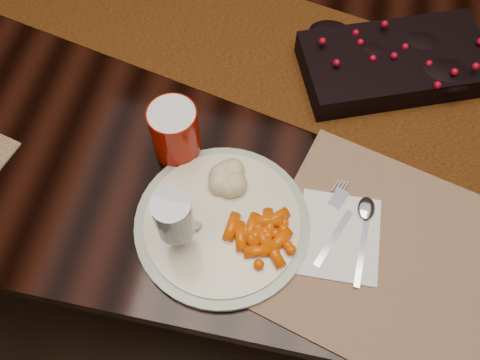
% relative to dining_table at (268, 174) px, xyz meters
% --- Properties ---
extents(floor, '(5.00, 5.00, 0.00)m').
position_rel_dining_table_xyz_m(floor, '(0.00, 0.00, -0.38)').
color(floor, black).
rests_on(floor, ground).
extents(dining_table, '(1.80, 1.00, 0.75)m').
position_rel_dining_table_xyz_m(dining_table, '(0.00, 0.00, 0.00)').
color(dining_table, black).
rests_on(dining_table, floor).
extents(table_runner, '(1.57, 0.66, 0.00)m').
position_rel_dining_table_xyz_m(table_runner, '(0.05, 0.07, 0.38)').
color(table_runner, black).
rests_on(table_runner, dining_table).
extents(centerpiece, '(0.40, 0.30, 0.07)m').
position_rel_dining_table_xyz_m(centerpiece, '(0.22, 0.07, 0.41)').
color(centerpiece, black).
rests_on(centerpiece, table_runner).
extents(placemat_main, '(0.57, 0.48, 0.00)m').
position_rel_dining_table_xyz_m(placemat_main, '(0.29, -0.33, 0.38)').
color(placemat_main, brown).
rests_on(placemat_main, dining_table).
extents(dinner_plate, '(0.30, 0.30, 0.02)m').
position_rel_dining_table_xyz_m(dinner_plate, '(-0.04, -0.32, 0.39)').
color(dinner_plate, '#F1E6BD').
rests_on(dinner_plate, placemat_main).
extents(baby_carrots, '(0.13, 0.11, 0.02)m').
position_rel_dining_table_xyz_m(baby_carrots, '(0.02, -0.34, 0.40)').
color(baby_carrots, '#E14C00').
rests_on(baby_carrots, dinner_plate).
extents(mashed_potatoes, '(0.09, 0.09, 0.05)m').
position_rel_dining_table_xyz_m(mashed_potatoes, '(-0.05, -0.25, 0.42)').
color(mashed_potatoes, '#D1C684').
rests_on(mashed_potatoes, dinner_plate).
extents(turkey_shreds, '(0.09, 0.08, 0.02)m').
position_rel_dining_table_xyz_m(turkey_shreds, '(-0.11, -0.34, 0.40)').
color(turkey_shreds, tan).
rests_on(turkey_shreds, dinner_plate).
extents(napkin, '(0.14, 0.16, 0.01)m').
position_rel_dining_table_xyz_m(napkin, '(0.16, -0.30, 0.38)').
color(napkin, white).
rests_on(napkin, placemat_main).
extents(fork, '(0.08, 0.15, 0.00)m').
position_rel_dining_table_xyz_m(fork, '(0.15, -0.29, 0.39)').
color(fork, silver).
rests_on(fork, napkin).
extents(spoon, '(0.04, 0.15, 0.00)m').
position_rel_dining_table_xyz_m(spoon, '(0.20, -0.30, 0.39)').
color(spoon, '#A7A8C3').
rests_on(spoon, napkin).
extents(red_cup, '(0.11, 0.11, 0.12)m').
position_rel_dining_table_xyz_m(red_cup, '(-0.15, -0.19, 0.44)').
color(red_cup, '#970D00').
rests_on(red_cup, placemat_main).
extents(wine_glass, '(0.07, 0.07, 0.16)m').
position_rel_dining_table_xyz_m(wine_glass, '(-0.10, -0.37, 0.46)').
color(wine_glass, silver).
rests_on(wine_glass, dining_table).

